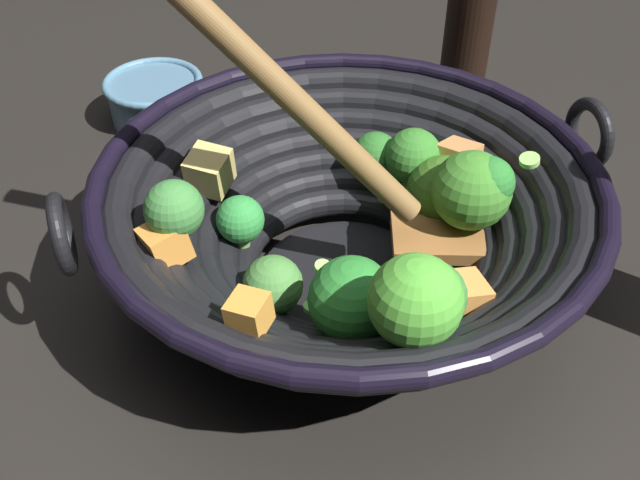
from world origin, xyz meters
TOP-DOWN VIEW (x-y plane):
  - ground_plane at (0.00, 0.00)m, footprint 4.00×4.00m
  - wok at (0.00, -0.00)m, footprint 0.39×0.36m
  - soy_sauce_bottle at (0.12, 0.25)m, footprint 0.05×0.05m
  - prep_bowl at (-0.19, 0.25)m, footprint 0.10×0.10m

SIDE VIEW (x-z plane):
  - ground_plane at x=0.00m, z-range 0.00..0.00m
  - prep_bowl at x=-0.19m, z-range 0.00..0.05m
  - wok at x=0.00m, z-range -0.06..0.20m
  - soy_sauce_bottle at x=0.12m, z-range -0.02..0.18m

